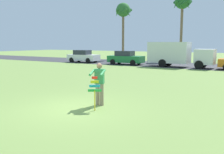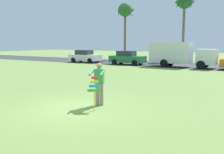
# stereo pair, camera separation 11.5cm
# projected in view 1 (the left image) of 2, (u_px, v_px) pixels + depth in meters

# --- Properties ---
(ground_plane) EXTENTS (120.00, 120.00, 0.00)m
(ground_plane) POSITION_uv_depth(u_px,v_px,m) (75.00, 108.00, 9.60)
(ground_plane) COLOR olive
(road_strip) EXTENTS (120.00, 8.00, 0.01)m
(road_strip) POSITION_uv_depth(u_px,v_px,m) (194.00, 66.00, 27.37)
(road_strip) COLOR #38383D
(road_strip) RESTS_ON ground
(person_kite_flyer) EXTENTS (0.66, 0.74, 1.73)m
(person_kite_flyer) POSITION_uv_depth(u_px,v_px,m) (99.00, 82.00, 9.93)
(person_kite_flyer) COLOR gray
(person_kite_flyer) RESTS_ON ground
(kite_held) EXTENTS (0.66, 0.73, 1.25)m
(kite_held) POSITION_uv_depth(u_px,v_px,m) (95.00, 88.00, 9.32)
(kite_held) COLOR red
(kite_held) RESTS_ON ground
(parked_car_white) EXTENTS (4.24, 1.91, 1.60)m
(parked_car_white) POSITION_uv_depth(u_px,v_px,m) (83.00, 56.00, 32.03)
(parked_car_white) COLOR white
(parked_car_white) RESTS_ON ground
(parked_car_green) EXTENTS (4.22, 1.88, 1.60)m
(parked_car_green) POSITION_uv_depth(u_px,v_px,m) (126.00, 58.00, 28.89)
(parked_car_green) COLOR #1E7238
(parked_car_green) RESTS_ON ground
(parked_truck_white_box) EXTENTS (6.76, 2.26, 2.62)m
(parked_truck_white_box) POSITION_uv_depth(u_px,v_px,m) (177.00, 54.00, 25.77)
(parked_truck_white_box) COLOR silver
(parked_truck_white_box) RESTS_ON ground
(palm_tree_left_near) EXTENTS (2.58, 2.71, 8.53)m
(palm_tree_left_near) POSITION_uv_depth(u_px,v_px,m) (123.00, 12.00, 37.16)
(palm_tree_left_near) COLOR brown
(palm_tree_left_near) RESTS_ON ground
(palm_tree_right_near) EXTENTS (2.58, 2.71, 9.31)m
(palm_tree_right_near) POSITION_uv_depth(u_px,v_px,m) (182.00, 4.00, 34.13)
(palm_tree_right_near) COLOR brown
(palm_tree_right_near) RESTS_ON ground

